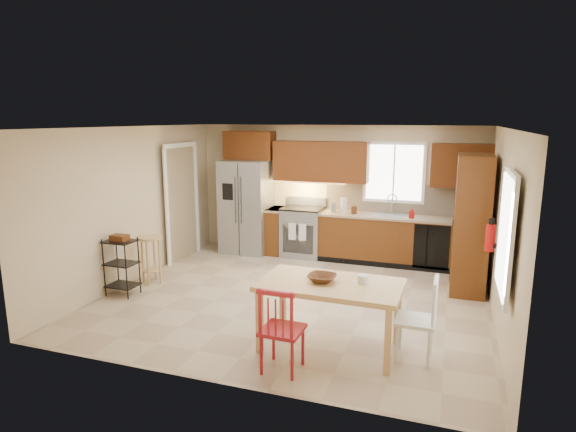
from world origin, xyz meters
The scene contains 33 objects.
floor centered at (0.00, 0.00, 0.00)m, with size 5.50×5.50×0.00m, color tan.
ceiling centered at (0.00, 0.00, 2.50)m, with size 5.50×5.00×0.02m, color silver.
wall_back centered at (0.00, 2.50, 1.25)m, with size 5.50×0.02×2.50m, color #CCB793.
wall_front centered at (0.00, -2.50, 1.25)m, with size 5.50×0.02×2.50m, color #CCB793.
wall_left centered at (-2.75, 0.00, 1.25)m, with size 0.02×5.00×2.50m, color #CCB793.
wall_right centered at (2.75, 0.00, 1.25)m, with size 0.02×5.00×2.50m, color #CCB793.
refrigerator centered at (-1.70, 2.12, 0.91)m, with size 0.92×0.75×1.82m, color gray.
range_stove centered at (-0.55, 2.19, 0.46)m, with size 0.76×0.63×0.92m, color gray.
base_cabinet_narrow centered at (-1.10, 2.20, 0.45)m, with size 0.30×0.60×0.90m, color #592F10.
base_cabinet_run centered at (1.29, 2.20, 0.45)m, with size 2.92×0.60×0.90m, color #592F10.
dishwasher centered at (1.85, 1.91, 0.45)m, with size 0.60×0.02×0.78m, color black.
backsplash centered at (1.29, 2.48, 1.18)m, with size 2.92×0.03×0.55m, color beige.
upper_over_fridge centered at (-1.70, 2.33, 2.10)m, with size 1.00×0.35×0.55m, color #592C0E.
upper_left_block centered at (-0.25, 2.33, 1.83)m, with size 1.80×0.35×0.75m, color #592C0E.
upper_right_block centered at (2.25, 2.33, 1.83)m, with size 1.00×0.35×0.75m, color #592C0E.
window_back centered at (1.10, 2.48, 1.65)m, with size 1.12×0.04×1.12m, color white.
sink centered at (1.10, 2.20, 0.86)m, with size 0.62×0.46×0.16m, color gray.
undercab_glow centered at (-0.55, 2.30, 1.43)m, with size 1.60×0.30×0.01m, color #FFBF66.
soap_bottle centered at (1.48, 2.10, 1.00)m, with size 0.09×0.09×0.19m, color #AF0C0D.
paper_towel centered at (0.25, 2.15, 1.04)m, with size 0.12×0.12×0.28m, color silver.
canister_steel centered at (0.05, 2.15, 0.99)m, with size 0.11×0.11×0.18m, color gray.
canister_wood centered at (0.45, 2.12, 0.97)m, with size 0.10×0.10×0.14m, color #4D2814.
pantry centered at (2.43, 1.20, 1.05)m, with size 0.50×0.95×2.10m, color #592F10.
fire_extinguisher centered at (2.63, 0.15, 1.10)m, with size 0.12×0.12×0.36m, color #AF0C0D.
window_right centered at (2.68, -1.15, 1.45)m, with size 0.04×1.02×1.32m, color white.
doorway centered at (-2.67, 1.30, 1.05)m, with size 0.04×0.95×2.10m, color #8C7A59.
dining_table centered at (0.88, -1.38, 0.39)m, with size 1.60×0.90×0.78m, color tan, non-canonical shape.
chair_red centered at (0.53, -2.03, 0.47)m, with size 0.44×0.44×0.94m, color maroon, non-canonical shape.
chair_white centered at (1.83, -1.33, 0.47)m, with size 0.44×0.44×0.94m, color silver, non-canonical shape.
table_bowl centered at (0.78, -1.38, 0.79)m, with size 0.32×0.32×0.08m, color #4D2814.
table_jar centered at (1.23, -1.28, 0.82)m, with size 0.12×0.12×0.14m, color silver.
bar_stool centered at (-2.39, -0.13, 0.39)m, with size 0.38×0.38×0.77m, color tan, non-canonical shape.
utility_cart centered at (-2.50, -0.72, 0.44)m, with size 0.44×0.34×0.88m, color black, non-canonical shape.
Camera 1 is at (2.11, -6.45, 2.63)m, focal length 30.00 mm.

